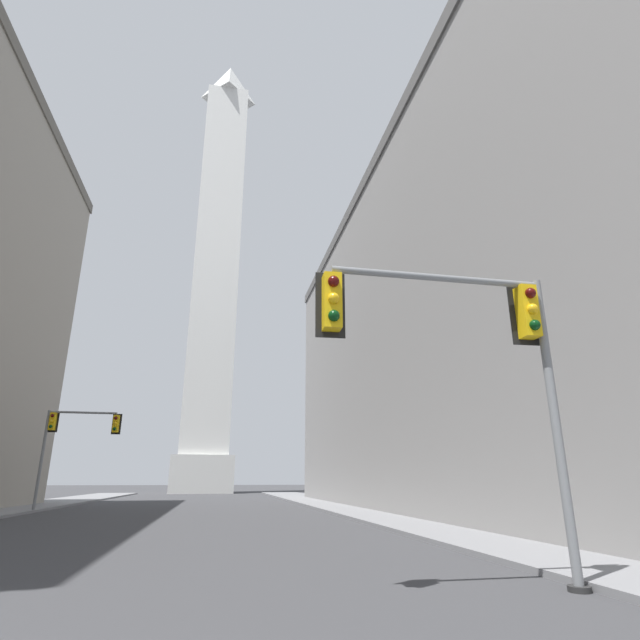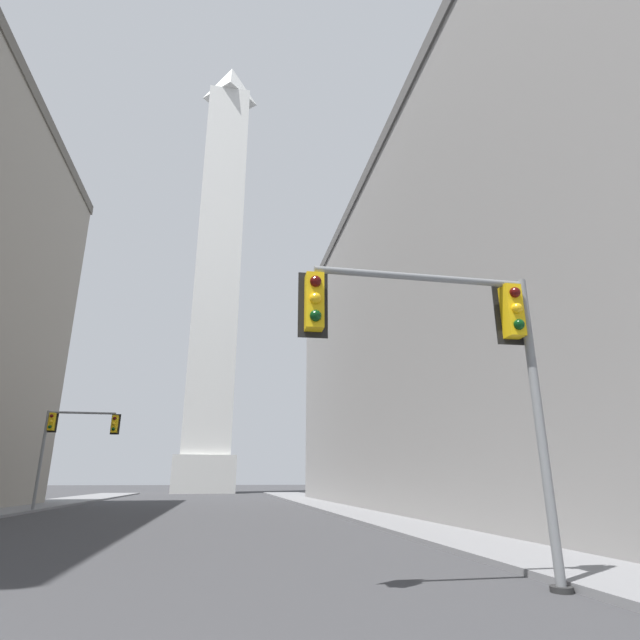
% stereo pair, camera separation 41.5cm
% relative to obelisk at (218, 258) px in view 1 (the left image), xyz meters
% --- Properties ---
extents(sidewalk_right, '(5.00, 93.87, 0.15)m').
position_rel_obelisk_xyz_m(sidewalk_right, '(11.04, -50.06, -37.81)').
color(sidewalk_right, slate).
rests_on(sidewalk_right, ground_plane).
extents(building_right, '(26.21, 50.65, 23.09)m').
position_rel_obelisk_xyz_m(building_right, '(24.32, -48.88, -26.33)').
color(building_right, gray).
rests_on(building_right, ground_plane).
extents(obelisk, '(8.98, 8.98, 78.43)m').
position_rel_obelisk_xyz_m(obelisk, '(0.00, 0.00, 0.00)').
color(obelisk, silver).
rests_on(obelisk, ground_plane).
extents(traffic_light_near_right, '(4.90, 0.51, 5.87)m').
position_rel_obelisk_xyz_m(traffic_light_near_right, '(6.75, -70.74, -33.41)').
color(traffic_light_near_right, slate).
rests_on(traffic_light_near_right, ground_plane).
extents(traffic_light_mid_left, '(4.61, 0.52, 6.11)m').
position_rel_obelisk_xyz_m(traffic_light_mid_left, '(-7.30, -44.56, -33.24)').
color(traffic_light_mid_left, slate).
rests_on(traffic_light_mid_left, ground_plane).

